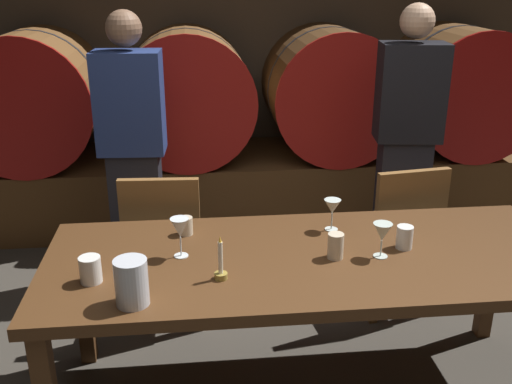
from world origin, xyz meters
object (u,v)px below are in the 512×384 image
Objects in this scene: wine_barrel_center_left at (188,94)px; dining_table at (309,269)px; cup_far_right at (404,237)px; wine_glass_center at (332,207)px; chair_left at (164,242)px; wine_barrel_far_right at (457,88)px; wine_glass_left at (180,229)px; candle_left at (221,268)px; guest_right at (406,144)px; cup_far_left at (90,270)px; wine_glass_right at (382,233)px; chair_right at (399,232)px; cup_center_right at (336,246)px; wine_barrel_center_right at (329,91)px; wine_barrel_far_left at (35,97)px; guest_left at (133,151)px; pitcher at (132,282)px; cup_center_left at (186,226)px.

dining_table is (0.51, -2.15, -0.33)m from wine_barrel_center_left.
wine_glass_center is at bearing 140.73° from cup_far_right.
dining_table is 0.96m from chair_left.
wine_barrel_far_right is 2.98m from wine_glass_left.
candle_left reaches higher than wine_glass_left.
guest_right reaches higher than cup_far_left.
wine_glass_right is (0.83, -0.09, -0.02)m from wine_glass_left.
chair_right reaches higher than cup_center_right.
dining_table is (-0.56, -2.15, -0.33)m from wine_barrel_center_right.
wine_barrel_far_left is 1.00× the size of wine_barrel_far_right.
wine_glass_left is at bearing 172.75° from cup_center_right.
guest_left is at bearing -27.82° from chair_right.
wine_barrel_far_left is at bearing 180.00° from wine_barrel_center_left.
guest_left reaches higher than pitcher.
wine_barrel_center_right is 8.73× the size of cup_center_right.
guest_right is 2.10m from cup_far_left.
wine_barrel_far_left is 9.10× the size of cup_far_left.
pitcher is at bearing -117.10° from wine_barrel_center_right.
cup_far_right is (1.24, -1.18, -0.07)m from guest_left.
cup_far_left is (-1.02, -0.37, -0.06)m from wine_glass_center.
wine_glass_right reaches higher than cup_center_left.
dining_table is at bearing -121.37° from wine_glass_center.
wine_barrel_center_left is 2.33m from candle_left.
wine_barrel_far_left is 2.94m from cup_far_right.
wine_barrel_far_left is 2.72m from chair_right.
chair_right is (2.23, -1.48, -0.49)m from wine_barrel_far_left.
wine_glass_left is at bearing 27.74° from cup_far_left.
guest_right is 9.21× the size of candle_left.
wine_barrel_far_left reaches higher than pitcher.
chair_right is 5.14× the size of wine_glass_left.
chair_left is at bearing 147.93° from cup_far_right.
wine_barrel_far_left is 5.46× the size of pitcher.
wine_glass_center is at bearing 32.93° from pitcher.
candle_left is (-1.94, -2.32, -0.21)m from wine_barrel_far_right.
candle_left reaches higher than chair_right.
wine_barrel_center_left is 11.54× the size of cup_center_left.
guest_left is (-0.18, 0.51, 0.35)m from chair_left.
cup_center_right is (-0.54, -0.71, 0.29)m from chair_right.
dining_table is 2.53× the size of chair_right.
candle_left is at bearing -112.05° from wine_barrel_center_right.
candle_left is (-0.38, -0.16, 0.12)m from dining_table.
cup_far_right is (0.80, 0.19, 0.00)m from candle_left.
chair_left is 8.74× the size of cup_far_right.
wine_glass_right is at bearing -96.91° from wine_barrel_center_right.
wine_barrel_center_left is 1.08× the size of chair_left.
wine_glass_center is (0.79, -0.45, 0.35)m from chair_left.
wine_barrel_center_right is 6.31× the size of wine_glass_right.
wine_barrel_center_left reaches higher than cup_far_left.
dining_table is 0.90m from cup_far_left.
cup_center_left is 0.76× the size of cup_center_right.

